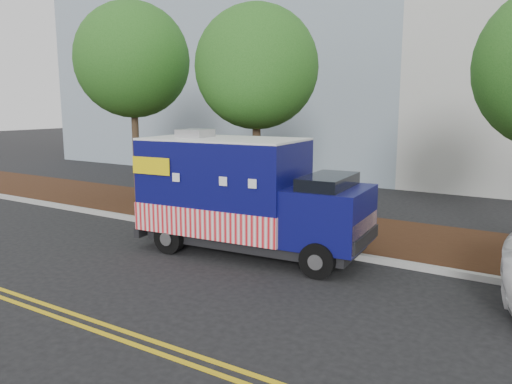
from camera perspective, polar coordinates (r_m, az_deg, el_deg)
The scene contains 9 objects.
ground at distance 13.57m, azimuth -8.00°, elevation -6.21°, with size 120.00×120.00×0.00m, color black.
curb at distance 14.60m, azimuth -4.46°, elevation -4.67°, with size 120.00×0.18×0.15m, color #9E9E99.
mulch_strip at distance 16.28m, azimuth -0.03°, elevation -3.09°, with size 120.00×4.00×0.15m, color black.
centerline_near at distance 10.76m, azimuth -23.79°, elevation -11.36°, with size 120.00×0.10×0.01m, color gold.
centerline_far at distance 10.63m, azimuth -24.93°, elevation -11.70°, with size 120.00×0.10×0.01m, color gold.
tree_a at distance 19.60m, azimuth -13.95°, elevation 14.40°, with size 4.24×4.24×7.49m.
tree_b at distance 16.06m, azimuth 0.06°, elevation 14.04°, with size 3.88×3.88×6.85m.
sign_post at distance 15.50m, azimuth -7.59°, elevation 0.39°, with size 0.06×0.06×2.40m, color #473828.
food_truck at distance 12.69m, azimuth -1.65°, elevation -0.69°, with size 6.08×2.69×3.12m.
Camera 1 is at (8.48, -9.90, 3.78)m, focal length 35.00 mm.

